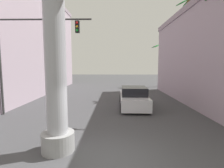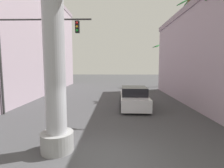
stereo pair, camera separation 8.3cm
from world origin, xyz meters
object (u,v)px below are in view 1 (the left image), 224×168
(palm_tree_mid_right, at_px, (189,36))
(palm_tree_far_right, at_px, (161,61))
(car_lead, at_px, (134,98))
(traffic_light_mast, at_px, (28,47))
(street_lamp, at_px, (222,39))
(pedestrian_far_left, at_px, (58,84))
(neon_sign_pole, at_px, (54,2))

(palm_tree_mid_right, bearing_deg, palm_tree_far_right, 93.99)
(car_lead, bearing_deg, traffic_light_mast, -162.29)
(street_lamp, relative_size, pedestrian_far_left, 4.79)
(car_lead, distance_m, palm_tree_far_right, 14.23)
(neon_sign_pole, bearing_deg, traffic_light_mast, 124.83)
(palm_tree_far_right, height_order, palm_tree_mid_right, palm_tree_mid_right)
(neon_sign_pole, height_order, street_lamp, neon_sign_pole)
(pedestrian_far_left, bearing_deg, neon_sign_pole, -71.79)
(street_lamp, xyz_separation_m, palm_tree_far_right, (0.27, 15.02, -0.95))
(neon_sign_pole, distance_m, pedestrian_far_left, 14.87)
(street_lamp, xyz_separation_m, pedestrian_far_left, (-12.96, 8.82, -3.77))
(neon_sign_pole, height_order, pedestrian_far_left, neon_sign_pole)
(street_lamp, bearing_deg, pedestrian_far_left, 145.78)
(car_lead, bearing_deg, pedestrian_far_left, 140.07)
(traffic_light_mast, bearing_deg, car_lead, 17.71)
(neon_sign_pole, bearing_deg, palm_tree_mid_right, 51.11)
(street_lamp, height_order, car_lead, street_lamp)
(traffic_light_mast, height_order, car_lead, traffic_light_mast)
(traffic_light_mast, xyz_separation_m, car_lead, (6.77, 2.16, -3.57))
(neon_sign_pole, bearing_deg, pedestrian_far_left, 108.21)
(street_lamp, xyz_separation_m, traffic_light_mast, (-11.80, 0.02, -0.46))
(street_lamp, bearing_deg, palm_tree_mid_right, 83.09)
(neon_sign_pole, xyz_separation_m, palm_tree_mid_right, (9.34, 11.59, 0.75))
(neon_sign_pole, relative_size, pedestrian_far_left, 6.75)
(neon_sign_pole, distance_m, traffic_light_mast, 5.84)
(neon_sign_pole, relative_size, traffic_light_mast, 1.86)
(street_lamp, bearing_deg, car_lead, 156.59)
(street_lamp, distance_m, traffic_light_mast, 11.81)
(palm_tree_far_right, distance_m, palm_tree_mid_right, 8.46)
(neon_sign_pole, height_order, car_lead, neon_sign_pole)
(car_lead, height_order, pedestrian_far_left, pedestrian_far_left)
(palm_tree_mid_right, bearing_deg, street_lamp, -96.91)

